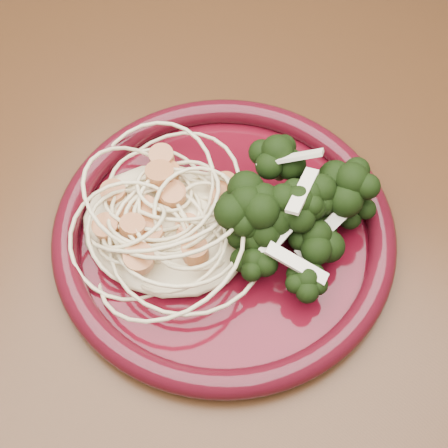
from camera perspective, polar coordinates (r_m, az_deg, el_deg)
name	(u,v)px	position (r m, az deg, el deg)	size (l,w,h in m)	color
dining_table	(128,287)	(0.59, -8.75, -5.72)	(1.20, 0.80, 0.75)	#472814
dinner_plate	(224,231)	(0.49, 0.00, -0.64)	(0.35, 0.35, 0.02)	#470812
spaghetti_pile	(167,220)	(0.48, -5.24, 0.33)	(0.14, 0.12, 0.03)	beige
scallop_cluster	(163,195)	(0.45, -5.57, 2.66)	(0.11, 0.11, 0.04)	#CB7C45
broccoli_pile	(295,220)	(0.47, 6.54, 0.40)	(0.09, 0.14, 0.05)	black
onion_garnish	(300,196)	(0.44, 6.93, 2.57)	(0.06, 0.09, 0.05)	#F1E8C9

